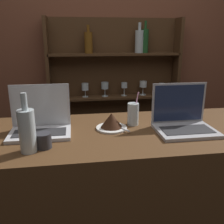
# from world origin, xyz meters

# --- Properties ---
(bar_counter) EXTENTS (1.64, 0.68, 0.98)m
(bar_counter) POSITION_xyz_m (0.00, 0.34, 0.49)
(bar_counter) COLOR #4C3019
(bar_counter) RESTS_ON ground_plane
(back_wall) EXTENTS (7.00, 0.06, 2.70)m
(back_wall) POSITION_xyz_m (0.00, 1.56, 1.35)
(back_wall) COLOR brown
(back_wall) RESTS_ON ground_plane
(back_shelf) EXTENTS (1.27, 0.18, 1.65)m
(back_shelf) POSITION_xyz_m (0.07, 1.48, 0.87)
(back_shelf) COLOR #472D19
(back_shelf) RESTS_ON ground_plane
(laptop_near) EXTENTS (0.32, 0.21, 0.25)m
(laptop_near) POSITION_xyz_m (-0.51, 0.38, 1.04)
(laptop_near) COLOR silver
(laptop_near) RESTS_ON bar_counter
(laptop_far) EXTENTS (0.32, 0.24, 0.25)m
(laptop_far) POSITION_xyz_m (0.26, 0.30, 1.04)
(laptop_far) COLOR #ADADB2
(laptop_far) RESTS_ON bar_counter
(cake_plate) EXTENTS (0.18, 0.18, 0.09)m
(cake_plate) POSITION_xyz_m (-0.13, 0.38, 1.02)
(cake_plate) COLOR white
(cake_plate) RESTS_ON bar_counter
(water_glass) EXTENTS (0.07, 0.07, 0.20)m
(water_glass) POSITION_xyz_m (0.01, 0.43, 1.05)
(water_glass) COLOR silver
(water_glass) RESTS_ON bar_counter
(wine_bottle_clear) EXTENTS (0.07, 0.07, 0.27)m
(wine_bottle_clear) POSITION_xyz_m (-0.54, 0.15, 1.08)
(wine_bottle_clear) COLOR #B2C1C6
(wine_bottle_clear) RESTS_ON bar_counter
(coffee_cup) EXTENTS (0.07, 0.07, 0.07)m
(coffee_cup) POSITION_xyz_m (-0.48, 0.18, 1.02)
(coffee_cup) COLOR #2D2D33
(coffee_cup) RESTS_ON bar_counter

